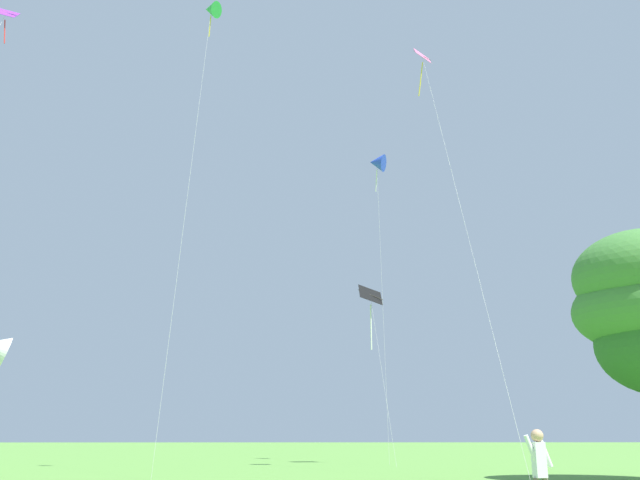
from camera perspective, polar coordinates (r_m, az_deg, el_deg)
name	(u,v)px	position (r m, az deg, el deg)	size (l,w,h in m)	color
kite_green_small	(211,11)	(41.78, -8.79, 17.83)	(1.41, 5.84, 25.16)	green
kite_blue_delta	(377,163)	(53.35, 4.61, 6.22)	(1.72, 5.85, 22.19)	blue
kite_black_large	(371,308)	(46.57, 4.13, -5.48)	(1.68, 5.14, 11.42)	black
kite_pink_low	(426,78)	(41.46, 8.55, 12.84)	(1.28, 12.36, 23.65)	pink
person_near_tree	(540,467)	(15.01, 17.30, -17.12)	(0.58, 0.24, 1.80)	#665B4C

